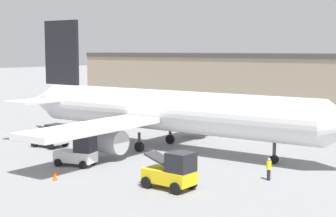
# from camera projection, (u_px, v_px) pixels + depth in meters

# --- Properties ---
(ground_plane) EXTENTS (400.00, 400.00, 0.00)m
(ground_plane) POSITION_uv_depth(u_px,v_px,m) (168.00, 149.00, 47.97)
(ground_plane) COLOR gray
(terminal_building) EXTENTS (75.74, 14.59, 8.72)m
(terminal_building) POSITION_uv_depth(u_px,v_px,m) (293.00, 82.00, 78.68)
(terminal_building) COLOR gray
(terminal_building) RESTS_ON ground_plane
(airplane) EXTENTS (36.70, 30.57, 12.34)m
(airplane) POSITION_uv_depth(u_px,v_px,m) (159.00, 110.00, 48.12)
(airplane) COLOR silver
(airplane) RESTS_ON ground_plane
(ground_crew_worker) EXTENTS (0.36, 0.36, 1.62)m
(ground_crew_worker) POSITION_uv_depth(u_px,v_px,m) (269.00, 168.00, 36.47)
(ground_crew_worker) COLOR #1E2338
(ground_crew_worker) RESTS_ON ground_plane
(baggage_tug) EXTENTS (3.30, 2.31, 2.25)m
(baggage_tug) POSITION_uv_depth(u_px,v_px,m) (52.00, 136.00, 48.88)
(baggage_tug) COLOR #B2B2B7
(baggage_tug) RESTS_ON ground_plane
(belt_loader_truck) EXTENTS (3.51, 2.07, 2.57)m
(belt_loader_truck) POSITION_uv_depth(u_px,v_px,m) (173.00, 171.00, 34.08)
(belt_loader_truck) COLOR yellow
(belt_loader_truck) RESTS_ON ground_plane
(pushback_tug) EXTENTS (3.56, 2.55, 2.42)m
(pushback_tug) POSITION_uv_depth(u_px,v_px,m) (79.00, 153.00, 40.97)
(pushback_tug) COLOR silver
(pushback_tug) RESTS_ON ground_plane
(safety_cone_near) EXTENTS (0.36, 0.36, 0.55)m
(safety_cone_near) POSITION_uv_depth(u_px,v_px,m) (55.00, 172.00, 37.81)
(safety_cone_near) COLOR #EF590F
(safety_cone_near) RESTS_ON ground_plane
(safety_cone_far) EXTENTS (0.36, 0.36, 0.55)m
(safety_cone_far) POSITION_uv_depth(u_px,v_px,m) (55.00, 177.00, 36.48)
(safety_cone_far) COLOR #EF590F
(safety_cone_far) RESTS_ON ground_plane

